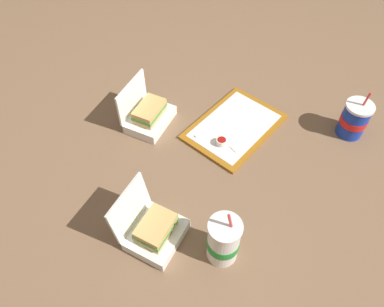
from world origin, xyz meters
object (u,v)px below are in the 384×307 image
(clamshell_sandwich_right, at_px, (148,114))
(soda_cup_right, at_px, (354,119))
(food_tray, at_px, (235,127))
(soda_cup_front, at_px, (223,241))
(plastic_fork, at_px, (207,131))
(ketchup_cup, at_px, (222,142))
(clamshell_sandwich_center, at_px, (154,230))

(clamshell_sandwich_right, xyz_separation_m, soda_cup_right, (0.52, -0.58, 0.03))
(food_tray, xyz_separation_m, clamshell_sandwich_right, (-0.22, 0.25, 0.04))
(soda_cup_front, bearing_deg, clamshell_sandwich_right, 71.36)
(food_tray, relative_size, plastic_fork, 3.57)
(ketchup_cup, xyz_separation_m, clamshell_sandwich_right, (-0.12, 0.28, 0.02))
(food_tray, bearing_deg, clamshell_sandwich_center, -165.40)
(food_tray, distance_m, ketchup_cup, 0.11)
(plastic_fork, bearing_deg, ketchup_cup, -85.56)
(ketchup_cup, bearing_deg, clamshell_sandwich_right, 112.17)
(soda_cup_front, bearing_deg, soda_cup_right, -0.06)
(plastic_fork, height_order, clamshell_sandwich_right, clamshell_sandwich_right)
(ketchup_cup, relative_size, clamshell_sandwich_center, 0.18)
(plastic_fork, xyz_separation_m, soda_cup_front, (-0.32, -0.37, 0.07))
(clamshell_sandwich_right, height_order, soda_cup_front, soda_cup_front)
(ketchup_cup, height_order, soda_cup_front, soda_cup_front)
(ketchup_cup, height_order, plastic_fork, ketchup_cup)
(soda_cup_front, bearing_deg, clamshell_sandwich_center, 120.92)
(clamshell_sandwich_center, relative_size, soda_cup_front, 0.93)
(clamshell_sandwich_right, bearing_deg, soda_cup_right, -47.90)
(clamshell_sandwich_right, distance_m, soda_cup_right, 0.78)
(plastic_fork, height_order, clamshell_sandwich_center, clamshell_sandwich_center)
(food_tray, xyz_separation_m, soda_cup_right, (0.30, -0.32, 0.07))
(plastic_fork, bearing_deg, soda_cup_right, -33.44)
(food_tray, bearing_deg, soda_cup_right, -47.13)
(clamshell_sandwich_center, bearing_deg, ketchup_cup, 14.51)
(food_tray, distance_m, soda_cup_front, 0.53)
(ketchup_cup, relative_size, clamshell_sandwich_right, 0.18)
(food_tray, bearing_deg, plastic_fork, 151.08)
(clamshell_sandwich_right, bearing_deg, soda_cup_front, -108.64)
(plastic_fork, distance_m, clamshell_sandwich_center, 0.47)
(clamshell_sandwich_center, relative_size, soda_cup_right, 1.07)
(ketchup_cup, distance_m, soda_cup_right, 0.50)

